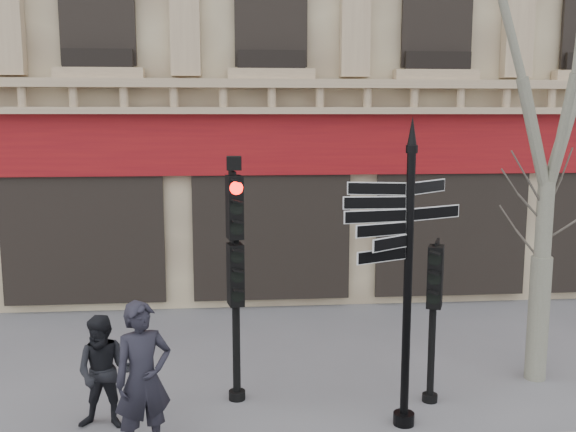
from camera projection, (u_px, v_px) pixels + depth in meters
name	position (u px, v px, depth m)	size (l,w,h in m)	color
ground	(292.00, 407.00, 9.35)	(80.00, 80.00, 0.00)	#5C5C61
fingerpost	(410.00, 222.00, 8.38)	(2.12, 2.12, 4.20)	black
traffic_signal_main	(235.00, 249.00, 9.24)	(0.45, 0.36, 3.63)	black
traffic_signal_secondary	(434.00, 294.00, 9.27)	(0.48, 0.42, 2.37)	black
plane_tree	(556.00, 30.00, 9.51)	(2.93, 2.93, 7.77)	gray
pedestrian_a	(143.00, 380.00, 7.89)	(0.72, 0.47, 1.98)	black
pedestrian_b	(104.00, 372.00, 8.62)	(0.76, 0.59, 1.57)	black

